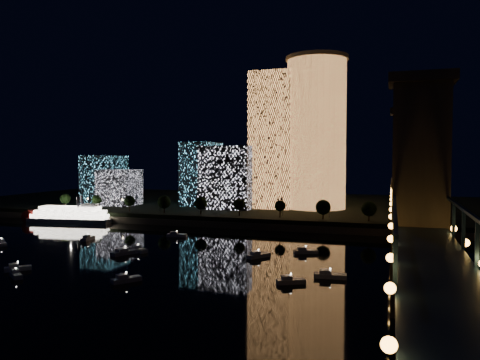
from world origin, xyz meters
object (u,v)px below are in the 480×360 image
object	(u,v)px
tower_rectangular	(274,141)
truss_bridge	(414,222)
tower_cylindrical	(316,133)
riverboat	(67,215)

from	to	relation	value
tower_rectangular	truss_bridge	distance (m)	146.66
tower_cylindrical	tower_rectangular	distance (m)	23.94
tower_cylindrical	riverboat	world-z (taller)	tower_cylindrical
tower_rectangular	truss_bridge	size ratio (longest dim) A/B	0.28
tower_cylindrical	truss_bridge	xyz separation A→B (m)	(45.39, -129.85, -30.26)
riverboat	tower_cylindrical	bearing A→B (deg)	26.84
tower_rectangular	tower_cylindrical	bearing A→B (deg)	7.26
tower_cylindrical	riverboat	distance (m)	138.74
tower_cylindrical	riverboat	size ratio (longest dim) A/B	1.74
truss_bridge	riverboat	size ratio (longest dim) A/B	5.60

